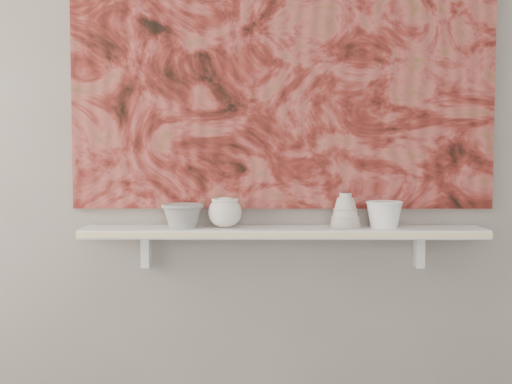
{
  "coord_description": "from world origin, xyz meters",
  "views": [
    {
      "loc": [
        -0.08,
        -0.96,
        1.22
      ],
      "look_at": [
        -0.09,
        1.49,
        1.06
      ],
      "focal_mm": 50.0,
      "sensor_mm": 36.0,
      "label": 1
    }
  ],
  "objects_px": {
    "painting": "(283,54)",
    "bowl_grey": "(183,215)",
    "cup_cream": "(225,212)",
    "shelf": "(283,232)",
    "bell_vessel": "(345,210)",
    "bowl_white": "(384,214)"
  },
  "relations": [
    {
      "from": "bowl_grey",
      "to": "bell_vessel",
      "type": "xyz_separation_m",
      "value": [
        0.57,
        0.0,
        0.02
      ]
    },
    {
      "from": "cup_cream",
      "to": "bell_vessel",
      "type": "xyz_separation_m",
      "value": [
        0.42,
        0.0,
        0.01
      ]
    },
    {
      "from": "shelf",
      "to": "painting",
      "type": "xyz_separation_m",
      "value": [
        0.0,
        0.08,
        0.62
      ]
    },
    {
      "from": "cup_cream",
      "to": "bowl_grey",
      "type": "bearing_deg",
      "value": 180.0
    },
    {
      "from": "bell_vessel",
      "to": "bowl_white",
      "type": "height_order",
      "value": "bell_vessel"
    },
    {
      "from": "cup_cream",
      "to": "bell_vessel",
      "type": "distance_m",
      "value": 0.42
    },
    {
      "from": "painting",
      "to": "bowl_white",
      "type": "height_order",
      "value": "painting"
    },
    {
      "from": "cup_cream",
      "to": "bowl_white",
      "type": "height_order",
      "value": "cup_cream"
    },
    {
      "from": "cup_cream",
      "to": "bell_vessel",
      "type": "bearing_deg",
      "value": 0.0
    },
    {
      "from": "painting",
      "to": "bowl_grey",
      "type": "bearing_deg",
      "value": -167.06
    },
    {
      "from": "shelf",
      "to": "cup_cream",
      "type": "bearing_deg",
      "value": 180.0
    },
    {
      "from": "painting",
      "to": "shelf",
      "type": "bearing_deg",
      "value": -90.0
    },
    {
      "from": "cup_cream",
      "to": "bowl_white",
      "type": "distance_m",
      "value": 0.55
    },
    {
      "from": "bowl_grey",
      "to": "bell_vessel",
      "type": "distance_m",
      "value": 0.57
    },
    {
      "from": "bowl_grey",
      "to": "bell_vessel",
      "type": "height_order",
      "value": "bell_vessel"
    },
    {
      "from": "painting",
      "to": "bowl_grey",
      "type": "distance_m",
      "value": 0.67
    },
    {
      "from": "bowl_white",
      "to": "cup_cream",
      "type": "bearing_deg",
      "value": 180.0
    },
    {
      "from": "painting",
      "to": "bell_vessel",
      "type": "relative_size",
      "value": 12.31
    },
    {
      "from": "cup_cream",
      "to": "bowl_white",
      "type": "xyz_separation_m",
      "value": [
        0.55,
        0.0,
        -0.01
      ]
    },
    {
      "from": "bell_vessel",
      "to": "bowl_white",
      "type": "distance_m",
      "value": 0.14
    },
    {
      "from": "shelf",
      "to": "bowl_grey",
      "type": "height_order",
      "value": "bowl_grey"
    },
    {
      "from": "cup_cream",
      "to": "shelf",
      "type": "bearing_deg",
      "value": 0.0
    }
  ]
}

